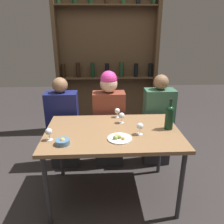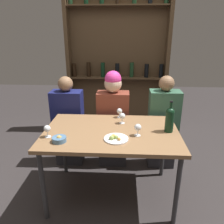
# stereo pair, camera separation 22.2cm
# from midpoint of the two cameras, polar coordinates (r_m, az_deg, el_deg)

# --- Properties ---
(ground_plane) EXTENTS (10.00, 10.00, 0.00)m
(ground_plane) POSITION_cam_midpoint_polar(r_m,az_deg,el_deg) (2.59, 2.46, -20.53)
(ground_plane) COLOR #332D2D
(dining_table) EXTENTS (1.33, 0.85, 0.77)m
(dining_table) POSITION_cam_midpoint_polar(r_m,az_deg,el_deg) (2.19, 2.73, -6.50)
(dining_table) COLOR olive
(dining_table) RESTS_ON ground_plane
(wine_rack_wall) EXTENTS (1.69, 0.21, 2.33)m
(wine_rack_wall) POSITION_cam_midpoint_polar(r_m,az_deg,el_deg) (3.77, 3.14, 12.61)
(wine_rack_wall) COLOR #4C3823
(wine_rack_wall) RESTS_ON ground_plane
(wine_bottle) EXTENTS (0.08, 0.08, 0.31)m
(wine_bottle) POSITION_cam_midpoint_polar(r_m,az_deg,el_deg) (2.20, 17.68, -1.71)
(wine_bottle) COLOR black
(wine_bottle) RESTS_ON dining_table
(wine_glass_0) EXTENTS (0.06, 0.06, 0.12)m
(wine_glass_0) POSITION_cam_midpoint_polar(r_m,az_deg,el_deg) (2.07, -13.65, -4.43)
(wine_glass_0) COLOR silver
(wine_glass_0) RESTS_ON dining_table
(wine_glass_1) EXTENTS (0.07, 0.07, 0.12)m
(wine_glass_1) POSITION_cam_midpoint_polar(r_m,az_deg,el_deg) (2.31, 5.45, -1.21)
(wine_glass_1) COLOR silver
(wine_glass_1) RESTS_ON dining_table
(wine_glass_2) EXTENTS (0.06, 0.06, 0.11)m
(wine_glass_2) POSITION_cam_midpoint_polar(r_m,az_deg,el_deg) (2.47, 4.54, 0.11)
(wine_glass_2) COLOR silver
(wine_glass_2) RESTS_ON dining_table
(wine_glass_3) EXTENTS (0.07, 0.07, 0.12)m
(wine_glass_3) POSITION_cam_midpoint_polar(r_m,az_deg,el_deg) (2.06, 9.86, -4.15)
(wine_glass_3) COLOR silver
(wine_glass_3) RESTS_ON dining_table
(food_plate_0) EXTENTS (0.22, 0.22, 0.05)m
(food_plate_0) POSITION_cam_midpoint_polar(r_m,az_deg,el_deg) (2.00, 4.13, -6.94)
(food_plate_0) COLOR white
(food_plate_0) RESTS_ON dining_table
(snack_bowl) EXTENTS (0.13, 0.13, 0.06)m
(snack_bowl) POSITION_cam_midpoint_polar(r_m,az_deg,el_deg) (1.98, -10.52, -7.06)
(snack_bowl) COLOR #4C7299
(snack_bowl) RESTS_ON dining_table
(seated_person_left) EXTENTS (0.39, 0.22, 1.18)m
(seated_person_left) POSITION_cam_midpoint_polar(r_m,az_deg,el_deg) (2.87, -9.16, -3.26)
(seated_person_left) COLOR #26262B
(seated_person_left) RESTS_ON ground_plane
(seated_person_center) EXTENTS (0.40, 0.22, 1.26)m
(seated_person_center) POSITION_cam_midpoint_polar(r_m,az_deg,el_deg) (2.79, 2.53, -2.39)
(seated_person_center) COLOR #26262B
(seated_person_center) RESTS_ON ground_plane
(seated_person_right) EXTENTS (0.37, 0.22, 1.21)m
(seated_person_right) POSITION_cam_midpoint_polar(r_m,az_deg,el_deg) (2.87, 15.31, -3.50)
(seated_person_right) COLOR #26262B
(seated_person_right) RESTS_ON ground_plane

